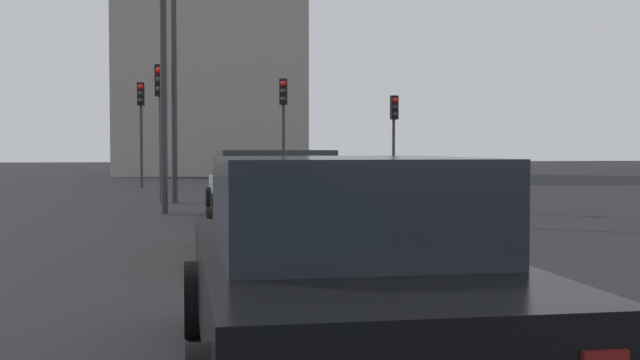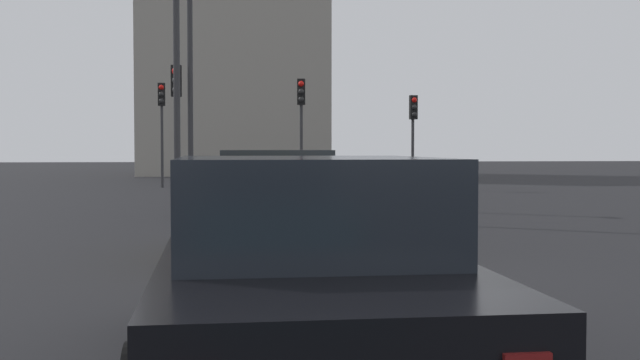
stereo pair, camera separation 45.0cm
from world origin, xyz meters
name	(u,v)px [view 1 (the left image)]	position (x,y,z in m)	size (l,w,h in m)	color
ground_plane	(426,286)	(0.00, 0.00, -0.10)	(160.00, 160.00, 0.20)	black
car_silver_right_lead	(255,186)	(8.56, 1.47, 0.73)	(4.29, 2.21, 1.51)	#A8AAB2
car_yellow_right_second	(274,205)	(2.21, 1.65, 0.75)	(4.06, 2.00, 1.55)	gold
car_black_right_third	(339,274)	(-4.13, 1.82, 0.74)	(4.63, 2.12, 1.53)	black
traffic_light_near_left	(394,122)	(19.89, -4.59, 2.57)	(0.32, 0.30, 3.55)	#2D2D30
traffic_light_near_right	(141,112)	(22.66, 4.95, 2.98)	(0.32, 0.28, 4.15)	#2D2D30
traffic_light_far_left	(283,111)	(18.19, -0.21, 2.87)	(0.32, 0.30, 3.98)	#2D2D30
traffic_light_far_right	(160,104)	(13.68, 3.79, 2.84)	(0.33, 0.30, 3.94)	#2D2D30
street_lamp_far	(174,30)	(13.89, 3.41, 4.95)	(0.56, 0.36, 8.55)	#2D2D30
building_facade_left	(209,30)	(39.02, 2.00, 8.67)	(8.96, 10.79, 17.34)	gray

